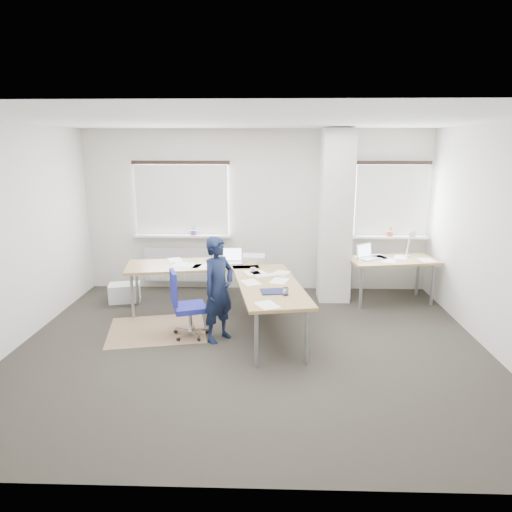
{
  "coord_description": "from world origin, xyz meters",
  "views": [
    {
      "loc": [
        0.23,
        -5.43,
        2.52
      ],
      "look_at": [
        0.04,
        0.9,
        0.98
      ],
      "focal_mm": 32.0,
      "sensor_mm": 36.0,
      "label": 1
    }
  ],
  "objects_px": {
    "desk_main": "(231,275)",
    "person": "(218,289)",
    "task_chair": "(187,318)",
    "desk_side": "(392,262)"
  },
  "relations": [
    {
      "from": "desk_main",
      "to": "person",
      "type": "xyz_separation_m",
      "value": [
        -0.11,
        -0.7,
        0.01
      ]
    },
    {
      "from": "task_chair",
      "to": "desk_main",
      "type": "bearing_deg",
      "value": 29.4
    },
    {
      "from": "desk_side",
      "to": "person",
      "type": "distance_m",
      "value": 3.09
    },
    {
      "from": "task_chair",
      "to": "person",
      "type": "distance_m",
      "value": 0.63
    },
    {
      "from": "desk_side",
      "to": "desk_main",
      "type": "bearing_deg",
      "value": -170.76
    },
    {
      "from": "desk_main",
      "to": "person",
      "type": "distance_m",
      "value": 0.71
    },
    {
      "from": "task_chair",
      "to": "person",
      "type": "xyz_separation_m",
      "value": [
        0.44,
        -0.09,
        0.44
      ]
    },
    {
      "from": "desk_side",
      "to": "task_chair",
      "type": "bearing_deg",
      "value": -164.09
    },
    {
      "from": "desk_main",
      "to": "person",
      "type": "relative_size",
      "value": 2.01
    },
    {
      "from": "person",
      "to": "desk_main",
      "type": "bearing_deg",
      "value": 28.84
    }
  ]
}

